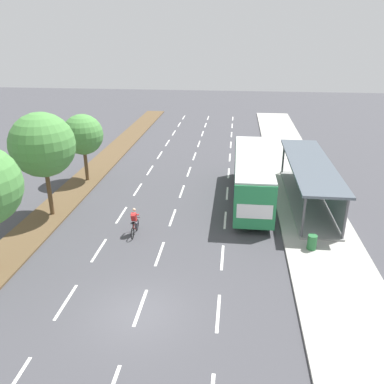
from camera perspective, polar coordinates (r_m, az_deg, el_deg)
ground_plane at (r=18.38m, az=-7.74°, el=-16.95°), size 140.00×140.00×0.00m
median_strip at (r=37.68m, az=-12.93°, el=3.92°), size 2.60×52.00×0.12m
sidewalk_right at (r=36.04m, az=14.53°, el=2.95°), size 4.50×52.00×0.15m
lane_divider_left at (r=35.52m, az=-6.07°, el=3.15°), size 0.14×49.02×0.01m
lane_divider_center at (r=34.96m, az=-0.44°, el=2.96°), size 0.14×49.02×0.01m
lane_divider_right at (r=34.74m, az=5.31°, el=2.74°), size 0.14×49.02×0.01m
bus_shelter at (r=29.29m, az=17.03°, el=1.93°), size 2.90×12.39×2.86m
bus at (r=28.69m, az=8.66°, el=2.68°), size 2.54×11.29×3.37m
cyclist at (r=24.21m, az=-8.30°, el=-4.40°), size 0.46×1.82×1.71m
median_tree_second at (r=26.69m, az=-20.74°, el=6.35°), size 4.09×4.09×6.83m
median_tree_third at (r=32.73m, az=-15.45°, el=7.96°), size 3.20×3.20×5.41m
trash_bin at (r=23.29m, az=16.91°, el=-6.94°), size 0.52×0.52×0.85m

